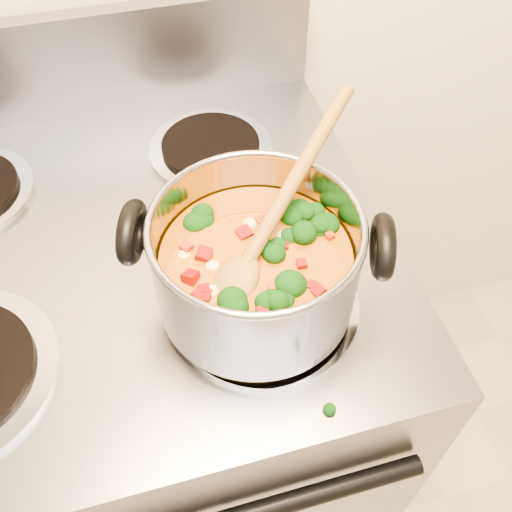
% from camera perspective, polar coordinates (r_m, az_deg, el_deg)
% --- Properties ---
extents(electric_range, '(0.74, 0.67, 1.08)m').
position_cam_1_polar(electric_range, '(1.14, -10.31, -13.76)').
color(electric_range, gray).
rests_on(electric_range, ground).
extents(stockpot, '(0.29, 0.23, 0.14)m').
position_cam_1_polar(stockpot, '(0.63, -0.01, -0.83)').
color(stockpot, '#9A9AA2').
rests_on(stockpot, electric_range).
extents(wooden_spoon, '(0.23, 0.22, 0.12)m').
position_cam_1_polar(wooden_spoon, '(0.61, 0.96, 2.64)').
color(wooden_spoon, olive).
rests_on(wooden_spoon, stockpot).
extents(cooktop_crumbs, '(0.28, 0.27, 0.01)m').
position_cam_1_polar(cooktop_crumbs, '(0.69, 0.78, -4.01)').
color(cooktop_crumbs, black).
rests_on(cooktop_crumbs, electric_range).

